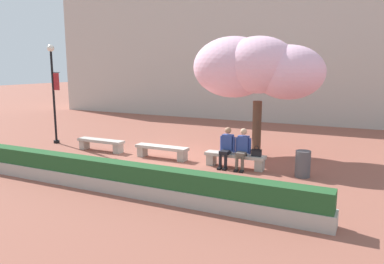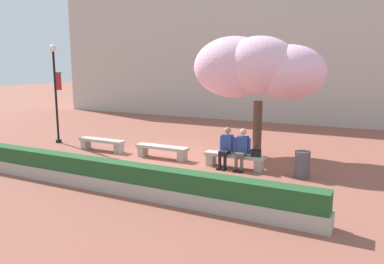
{
  "view_description": "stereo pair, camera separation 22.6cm",
  "coord_description": "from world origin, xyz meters",
  "views": [
    {
      "loc": [
        6.58,
        -11.05,
        3.21
      ],
      "look_at": [
        1.08,
        0.2,
        1.0
      ],
      "focal_mm": 35.0,
      "sensor_mm": 36.0,
      "label": 1
    },
    {
      "loc": [
        6.78,
        -10.95,
        3.21
      ],
      "look_at": [
        1.08,
        0.2,
        1.0
      ],
      "focal_mm": 35.0,
      "sensor_mm": 36.0,
      "label": 2
    }
  ],
  "objects": [
    {
      "name": "stone_bench_near_west",
      "position": [
        -0.0,
        0.0,
        0.31
      ],
      "size": [
        1.97,
        0.42,
        0.45
      ],
      "color": "#ADA89E",
      "rests_on": "ground"
    },
    {
      "name": "lamp_post_with_banner",
      "position": [
        -5.37,
        0.37,
        2.44
      ],
      "size": [
        0.54,
        0.28,
        4.07
      ],
      "color": "black",
      "rests_on": "ground"
    },
    {
      "name": "trash_bin",
      "position": [
        4.84,
        -0.09,
        0.39
      ],
      "size": [
        0.44,
        0.44,
        0.78
      ],
      "primitive_type": "cylinder",
      "color": "#4C4C51",
      "rests_on": "ground"
    },
    {
      "name": "ground_plane",
      "position": [
        0.0,
        0.0,
        0.0
      ],
      "size": [
        100.0,
        100.0,
        0.0
      ],
      "primitive_type": "plane",
      "color": "#8E5142"
    },
    {
      "name": "stone_bench_center",
      "position": [
        2.71,
        0.0,
        0.31
      ],
      "size": [
        1.97,
        0.42,
        0.45
      ],
      "color": "#ADA89E",
      "rests_on": "ground"
    },
    {
      "name": "planter_hedge_foreground",
      "position": [
        0.0,
        -3.57,
        0.39
      ],
      "size": [
        12.21,
        0.5,
        0.8
      ],
      "color": "#ADA89E",
      "rests_on": "ground"
    },
    {
      "name": "cherry_tree_main",
      "position": [
        2.71,
        1.99,
        3.14
      ],
      "size": [
        4.67,
        2.88,
        4.27
      ],
      "color": "#513828",
      "rests_on": "ground"
    },
    {
      "name": "person_seated_right",
      "position": [
        2.97,
        -0.05,
        0.7
      ],
      "size": [
        0.51,
        0.7,
        1.29
      ],
      "color": "black",
      "rests_on": "ground"
    },
    {
      "name": "stone_bench_west_end",
      "position": [
        -2.71,
        0.0,
        0.31
      ],
      "size": [
        1.97,
        0.42,
        0.45
      ],
      "color": "#ADA89E",
      "rests_on": "ground"
    },
    {
      "name": "person_seated_left",
      "position": [
        2.45,
        -0.05,
        0.7
      ],
      "size": [
        0.51,
        0.68,
        1.29
      ],
      "color": "black",
      "rests_on": "ground"
    },
    {
      "name": "building_facade",
      "position": [
        0.0,
        12.04,
        4.34
      ],
      "size": [
        28.0,
        4.0,
        8.68
      ],
      "primitive_type": "cube",
      "color": "#B7B2A8",
      "rests_on": "ground"
    },
    {
      "name": "handbag",
      "position": [
        3.42,
        -0.03,
        0.58
      ],
      "size": [
        0.3,
        0.15,
        0.34
      ],
      "color": "black",
      "rests_on": "stone_bench_center"
    }
  ]
}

